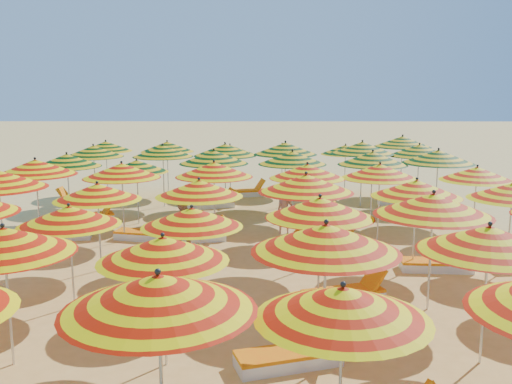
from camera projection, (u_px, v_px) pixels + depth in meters
ground at (256, 254)px, 15.35m from camera, size 120.00×120.00×0.00m
umbrella_2 at (158, 293)px, 6.47m from camera, size 2.61×2.61×2.41m
umbrella_3 at (343, 303)px, 6.61m from camera, size 2.55×2.55×2.22m
umbrella_7 at (4, 241)px, 8.85m from camera, size 2.46×2.46×2.35m
umbrella_8 at (163, 249)px, 8.87m from camera, size 2.45×2.45×2.20m
umbrella_9 at (326, 238)px, 8.69m from camera, size 3.01×3.01×2.45m
umbrella_10 at (489, 239)px, 8.90m from camera, size 2.38×2.38×2.36m
umbrella_13 at (69, 216)px, 11.32m from camera, size 2.66×2.66×2.16m
umbrella_14 at (192, 217)px, 11.24m from camera, size 2.16×2.16×2.15m
umbrella_15 at (320, 208)px, 11.35m from camera, size 2.66×2.66×2.33m
umbrella_16 at (433, 205)px, 11.12m from camera, size 2.60×2.60×2.46m
umbrella_19 at (97, 192)px, 13.62m from camera, size 2.40×2.40×2.22m
umbrella_20 at (199, 188)px, 13.85m from camera, size 2.31×2.31×2.27m
umbrella_21 at (306, 183)px, 13.64m from camera, size 2.64×2.64×2.44m
umbrella_22 at (416, 188)px, 13.66m from camera, size 2.30×2.30×2.30m
umbrella_24 at (35, 167)px, 16.24m from camera, size 2.93×2.93×2.46m
umbrella_25 at (122, 171)px, 16.25m from camera, size 2.51×2.51×2.36m
umbrella_26 at (214, 170)px, 16.33m from camera, size 2.70×2.70×2.38m
umbrella_27 at (307, 171)px, 16.31m from camera, size 2.48×2.48×2.32m
umbrella_28 at (380, 171)px, 16.27m from camera, size 2.76×2.76×2.33m
umbrella_29 at (477, 174)px, 16.32m from camera, size 2.15×2.15×2.24m
umbrella_30 at (67, 160)px, 18.57m from camera, size 2.92×2.92×2.35m
umbrella_31 at (137, 166)px, 18.42m from camera, size 2.10×2.10×2.16m
umbrella_32 at (214, 157)px, 18.78m from camera, size 2.98×2.98×2.44m
umbrella_33 at (292, 158)px, 18.79m from camera, size 2.91×2.91×2.41m
umbrella_34 at (373, 158)px, 18.55m from camera, size 2.99×2.99×2.42m
umbrella_35 at (438, 157)px, 18.58m from camera, size 2.36×2.36×2.48m
umbrella_36 at (93, 151)px, 21.18m from camera, size 2.35×2.35×2.35m
umbrella_37 at (163, 151)px, 21.03m from camera, size 2.69×2.69×2.38m
umbrella_38 at (225, 150)px, 20.86m from camera, size 2.81×2.81×2.45m
umbrella_39 at (285, 148)px, 20.98m from camera, size 3.02×3.02×2.49m
umbrella_40 at (362, 148)px, 21.12m from camera, size 2.85×2.85×2.50m
umbrella_41 at (419, 150)px, 21.08m from camera, size 2.67×2.67×2.40m
umbrella_42 at (106, 146)px, 23.58m from camera, size 2.79×2.79×2.28m
umbrella_43 at (167, 147)px, 23.26m from camera, size 2.42×2.42×2.30m
umbrella_44 at (230, 150)px, 23.31m from camera, size 2.51×2.51×2.16m
umbrella_45 at (282, 149)px, 23.64m from camera, size 2.50×2.50×2.16m
umbrella_46 at (346, 150)px, 23.31m from camera, size 2.38×2.38×2.16m
umbrella_47 at (402, 142)px, 23.43m from camera, size 2.68×2.68×2.51m
lounger_4 at (291, 357)px, 9.16m from camera, size 1.83×1.08×0.69m
lounger_6 at (345, 294)px, 11.92m from camera, size 1.83×1.10×0.69m
lounger_9 at (438, 264)px, 13.92m from camera, size 1.77×0.69×0.69m
lounger_11 at (63, 234)px, 16.81m from camera, size 1.81×0.87×0.69m
lounger_12 at (146, 235)px, 16.73m from camera, size 1.82×0.95×0.69m
lounger_13 at (197, 236)px, 16.59m from camera, size 1.82×0.98×0.69m
lounger_14 at (323, 234)px, 16.84m from camera, size 1.82×0.93×0.69m
lounger_15 at (89, 217)px, 18.97m from camera, size 1.82×1.23×0.69m
lounger_16 at (309, 216)px, 19.16m from camera, size 1.82×1.24×0.69m
lounger_17 at (80, 202)px, 21.56m from camera, size 1.77×0.70×0.69m
lounger_18 at (212, 204)px, 21.19m from camera, size 1.83×1.14×0.69m
lounger_19 at (402, 201)px, 21.65m from camera, size 1.80×0.82×0.69m
lounger_20 at (245, 193)px, 23.41m from camera, size 1.82×0.98×0.69m
beachgoer_a at (285, 213)px, 17.35m from camera, size 0.50×0.34×1.32m
beachgoer_b at (182, 225)px, 15.50m from camera, size 0.72×0.57×1.45m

